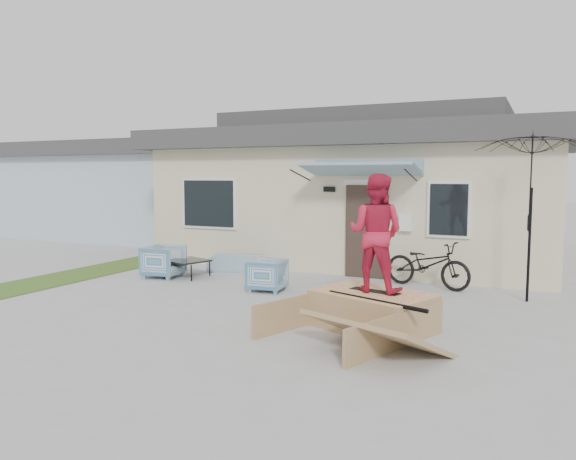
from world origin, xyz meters
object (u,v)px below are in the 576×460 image
at_px(skateboard, 375,290).
at_px(loveseat, 240,259).
at_px(skate_ramp, 372,311).
at_px(coffee_table, 187,269).
at_px(patio_umbrella, 531,207).
at_px(armchair_left, 164,260).
at_px(skater, 376,231).
at_px(armchair_right, 267,273).
at_px(bicycle, 428,259).

bearing_deg(skateboard, loveseat, 157.25).
xyz_separation_m(skate_ramp, skateboard, (0.02, 0.05, 0.30)).
distance_m(loveseat, skateboard, 5.64).
distance_m(coffee_table, skate_ramp, 5.56).
xyz_separation_m(coffee_table, patio_umbrella, (7.11, 0.66, 1.55)).
xyz_separation_m(loveseat, patio_umbrella, (6.44, -0.59, 1.45)).
relative_size(armchair_left, skater, 0.46).
height_order(armchair_right, patio_umbrella, patio_umbrella).
height_order(loveseat, armchair_left, armchair_left).
xyz_separation_m(coffee_table, skateboard, (5.06, -2.27, 0.38)).
bearing_deg(armchair_right, bicycle, 114.49).
height_order(coffee_table, skateboard, skateboard).
distance_m(coffee_table, skater, 5.70).
xyz_separation_m(armchair_left, skater, (5.54, -2.04, 1.09)).
relative_size(armchair_left, patio_umbrella, 0.32).
distance_m(skate_ramp, skater, 1.22).
bearing_deg(armchair_left, armchair_right, -103.21).
bearing_deg(bicycle, skateboard, -167.68).
xyz_separation_m(bicycle, skater, (-0.12, -3.44, 0.90)).
relative_size(patio_umbrella, skateboard, 3.12).
relative_size(coffee_table, bicycle, 0.44).
bearing_deg(skater, skateboard, -0.00).
xyz_separation_m(armchair_right, coffee_table, (-2.33, 0.55, -0.16)).
xyz_separation_m(armchair_left, coffee_table, (0.48, 0.24, -0.20)).
bearing_deg(armchair_left, skateboard, -116.99).
distance_m(patio_umbrella, skater, 3.58).
distance_m(loveseat, skater, 5.76).
bearing_deg(coffee_table, skater, -24.19).
height_order(armchair_right, bicycle, bicycle).
xyz_separation_m(armchair_right, skate_ramp, (2.72, -1.78, -0.08)).
bearing_deg(patio_umbrella, skater, -124.88).
bearing_deg(armchair_left, patio_umbrella, -90.10).
distance_m(armchair_left, patio_umbrella, 7.76).
bearing_deg(bicycle, loveseat, 103.42).
bearing_deg(bicycle, skate_ramp, -167.97).
distance_m(loveseat, armchair_right, 2.45).
distance_m(coffee_table, skateboard, 5.56).
bearing_deg(armchair_right, skateboard, 51.33).
bearing_deg(loveseat, armchair_left, 32.14).
height_order(patio_umbrella, skate_ramp, patio_umbrella).
bearing_deg(skateboard, bicycle, 103.83).
bearing_deg(bicycle, patio_umbrella, -90.53).
height_order(loveseat, skater, skater).
bearing_deg(skate_ramp, skateboard, 90.00).
bearing_deg(loveseat, skateboard, 121.27).
xyz_separation_m(armchair_right, bicycle, (2.86, 1.72, 0.24)).
relative_size(coffee_table, skate_ramp, 0.36).
relative_size(bicycle, skate_ramp, 0.83).
distance_m(armchair_right, coffee_table, 2.40).
relative_size(armchair_right, patio_umbrella, 0.28).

